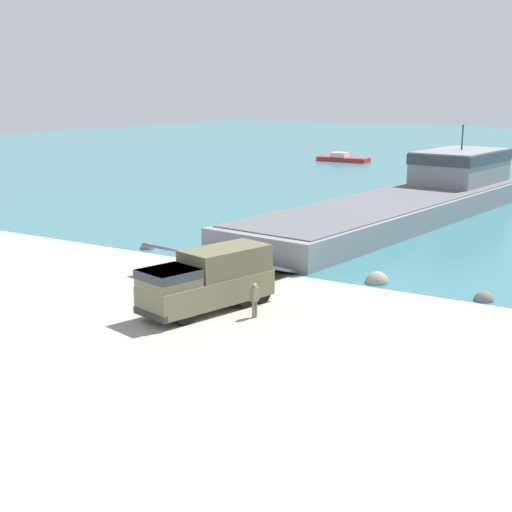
{
  "coord_description": "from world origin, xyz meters",
  "views": [
    {
      "loc": [
        23.64,
        -30.85,
        10.73
      ],
      "look_at": [
        3.31,
        2.07,
        1.64
      ],
      "focal_mm": 50.0,
      "sensor_mm": 36.0,
      "label": 1
    }
  ],
  "objects_px": {
    "soldier_on_ramp": "(255,298)",
    "mooring_bollard": "(202,259)",
    "moored_boat_a": "(343,159)",
    "landing_craft": "(416,195)",
    "military_truck": "(208,280)"
  },
  "relations": [
    {
      "from": "soldier_on_ramp",
      "to": "mooring_bollard",
      "type": "relative_size",
      "value": 2.7
    },
    {
      "from": "soldier_on_ramp",
      "to": "moored_boat_a",
      "type": "height_order",
      "value": "soldier_on_ramp"
    },
    {
      "from": "landing_craft",
      "to": "mooring_bollard",
      "type": "distance_m",
      "value": 24.93
    },
    {
      "from": "military_truck",
      "to": "mooring_bollard",
      "type": "relative_size",
      "value": 11.82
    },
    {
      "from": "landing_craft",
      "to": "military_truck",
      "type": "xyz_separation_m",
      "value": [
        0.54,
        -31.79,
        -0.21
      ]
    },
    {
      "from": "landing_craft",
      "to": "moored_boat_a",
      "type": "height_order",
      "value": "landing_craft"
    },
    {
      "from": "military_truck",
      "to": "soldier_on_ramp",
      "type": "relative_size",
      "value": 4.39
    },
    {
      "from": "soldier_on_ramp",
      "to": "mooring_bollard",
      "type": "height_order",
      "value": "soldier_on_ramp"
    },
    {
      "from": "military_truck",
      "to": "moored_boat_a",
      "type": "distance_m",
      "value": 76.02
    },
    {
      "from": "military_truck",
      "to": "mooring_bollard",
      "type": "distance_m",
      "value": 9.56
    },
    {
      "from": "soldier_on_ramp",
      "to": "mooring_bollard",
      "type": "xyz_separation_m",
      "value": [
        -8.42,
        7.28,
        -0.64
      ]
    },
    {
      "from": "landing_craft",
      "to": "moored_boat_a",
      "type": "distance_m",
      "value": 47.1
    },
    {
      "from": "mooring_bollard",
      "to": "soldier_on_ramp",
      "type": "bearing_deg",
      "value": -40.83
    },
    {
      "from": "landing_craft",
      "to": "military_truck",
      "type": "distance_m",
      "value": 31.8
    },
    {
      "from": "military_truck",
      "to": "moored_boat_a",
      "type": "height_order",
      "value": "military_truck"
    }
  ]
}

